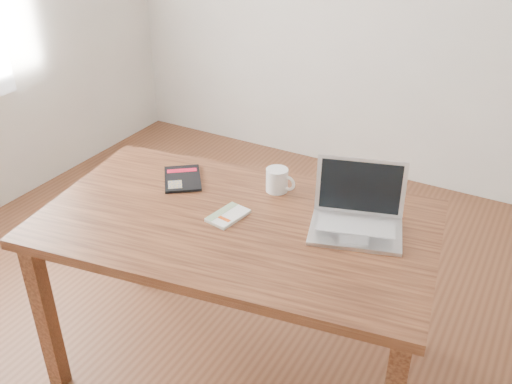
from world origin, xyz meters
The scene contains 6 objects.
room centered at (-0.07, 0.00, 1.36)m, with size 4.04×4.04×2.70m.
desk centered at (0.00, -0.02, 0.66)m, with size 1.57×1.04×0.75m.
white_guidebook centered at (-0.04, -0.02, 0.76)m, with size 0.12×0.17×0.01m.
black_guidebook centered at (-0.35, 0.14, 0.76)m, with size 0.25×0.26×0.01m.
laptop centered at (0.40, 0.16, 0.80)m, with size 0.38×0.34×0.23m.
coffee_mug centered at (0.03, 0.25, 0.80)m, with size 0.13×0.09×0.10m.
Camera 1 is at (0.93, -1.53, 1.89)m, focal length 40.00 mm.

